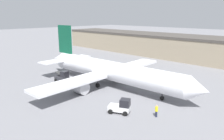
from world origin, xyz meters
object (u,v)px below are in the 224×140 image
at_px(airplane, 108,70).
at_px(belt_loader_truck, 63,77).
at_px(ground_crew_worker, 156,111).
at_px(baggage_tug, 121,107).

bearing_deg(airplane, belt_loader_truck, -152.09).
distance_m(ground_crew_worker, belt_loader_truck, 23.65).
relative_size(airplane, belt_loader_truck, 12.33).
height_order(ground_crew_worker, baggage_tug, baggage_tug).
relative_size(airplane, ground_crew_worker, 21.43).
height_order(airplane, baggage_tug, airplane).
bearing_deg(airplane, ground_crew_worker, -22.70).
height_order(airplane, belt_loader_truck, airplane).
distance_m(airplane, ground_crew_worker, 16.05).
xyz_separation_m(ground_crew_worker, baggage_tug, (-4.37, -2.53, 0.04)).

